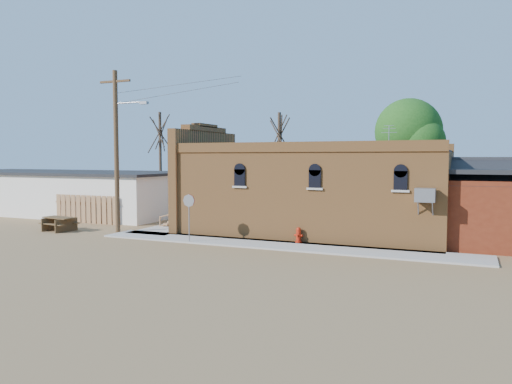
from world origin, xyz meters
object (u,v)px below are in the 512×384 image
at_px(brick_bar, 309,191).
at_px(trash_barrel, 193,217).
at_px(stop_sign, 189,205).
at_px(fire_hydrant, 299,235).
at_px(picnic_table, 59,222).
at_px(utility_pole, 117,148).

distance_m(brick_bar, trash_barrel, 7.95).
xyz_separation_m(stop_sign, trash_barrel, (-3.23, 5.89, -1.38)).
height_order(fire_hydrant, trash_barrel, trash_barrel).
bearing_deg(picnic_table, trash_barrel, 51.18).
bearing_deg(utility_pole, trash_barrel, 66.20).
xyz_separation_m(fire_hydrant, trash_barrel, (-8.32, 4.09, 0.05)).
distance_m(brick_bar, stop_sign, 7.11).
relative_size(utility_pole, trash_barrel, 10.80).
height_order(stop_sign, picnic_table, stop_sign).
bearing_deg(fire_hydrant, stop_sign, -136.18).
bearing_deg(trash_barrel, stop_sign, -61.29).
height_order(stop_sign, trash_barrel, stop_sign).
xyz_separation_m(utility_pole, fire_hydrant, (10.39, 0.60, -4.32)).
bearing_deg(trash_barrel, utility_pole, -113.80).
xyz_separation_m(trash_barrel, picnic_table, (-5.72, -5.39, 0.03)).
bearing_deg(stop_sign, picnic_table, -160.82).
bearing_deg(utility_pole, brick_bar, 23.69).
distance_m(stop_sign, picnic_table, 9.06).
bearing_deg(brick_bar, stop_sign, -129.29).
relative_size(brick_bar, utility_pole, 1.82).
relative_size(fire_hydrant, picnic_table, 0.35).
distance_m(fire_hydrant, picnic_table, 14.11).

